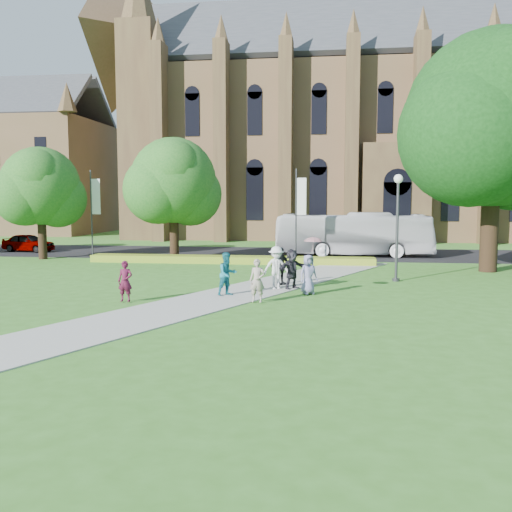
# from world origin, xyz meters

# --- Properties ---
(ground) EXTENTS (160.00, 160.00, 0.00)m
(ground) POSITION_xyz_m (0.00, 0.00, 0.00)
(ground) COLOR #377021
(ground) RESTS_ON ground
(road) EXTENTS (160.00, 10.00, 0.02)m
(road) POSITION_xyz_m (0.00, 20.00, 0.01)
(road) COLOR black
(road) RESTS_ON ground
(footpath) EXTENTS (15.58, 28.54, 0.04)m
(footpath) POSITION_xyz_m (0.00, 1.00, 0.02)
(footpath) COLOR #B2B2A8
(footpath) RESTS_ON ground
(flower_hedge) EXTENTS (18.00, 1.40, 0.45)m
(flower_hedge) POSITION_xyz_m (-2.00, 13.20, 0.23)
(flower_hedge) COLOR #A1A921
(flower_hedge) RESTS_ON ground
(cathedral) EXTENTS (52.60, 18.25, 28.00)m
(cathedral) POSITION_xyz_m (10.00, 39.73, 12.98)
(cathedral) COLOR brown
(cathedral) RESTS_ON ground
(building_west) EXTENTS (22.00, 14.00, 18.30)m
(building_west) POSITION_xyz_m (-34.00, 42.00, 9.21)
(building_west) COLOR brown
(building_west) RESTS_ON ground
(streetlamp) EXTENTS (0.44, 0.44, 5.24)m
(streetlamp) POSITION_xyz_m (7.50, 6.50, 3.30)
(streetlamp) COLOR #38383D
(streetlamp) RESTS_ON ground
(large_tree) EXTENTS (9.60, 9.60, 13.20)m
(large_tree) POSITION_xyz_m (13.00, 11.00, 8.37)
(large_tree) COLOR #332114
(large_tree) RESTS_ON ground
(street_tree_0) EXTENTS (5.20, 5.20, 7.50)m
(street_tree_0) POSITION_xyz_m (-15.00, 14.00, 4.87)
(street_tree_0) COLOR #332114
(street_tree_0) RESTS_ON ground
(street_tree_1) EXTENTS (5.60, 5.60, 8.05)m
(street_tree_1) POSITION_xyz_m (-6.00, 14.50, 5.22)
(street_tree_1) COLOR #332114
(street_tree_1) RESTS_ON ground
(banner_pole_0) EXTENTS (0.70, 0.10, 6.00)m
(banner_pole_0) POSITION_xyz_m (2.11, 15.20, 3.39)
(banner_pole_0) COLOR #38383D
(banner_pole_0) RESTS_ON ground
(banner_pole_1) EXTENTS (0.70, 0.10, 6.00)m
(banner_pole_1) POSITION_xyz_m (-11.89, 15.20, 3.39)
(banner_pole_1) COLOR #38383D
(banner_pole_1) RESTS_ON ground
(tour_coach) EXTENTS (11.08, 2.81, 3.07)m
(tour_coach) POSITION_xyz_m (5.85, 18.75, 1.56)
(tour_coach) COLOR white
(tour_coach) RESTS_ON road
(car_0) EXTENTS (4.26, 2.30, 1.37)m
(car_0) POSITION_xyz_m (-18.68, 18.70, 0.71)
(car_0) COLOR gray
(car_0) RESTS_ON road
(pedestrian_0) EXTENTS (0.59, 0.39, 1.61)m
(pedestrian_0) POSITION_xyz_m (-3.68, -0.80, 0.84)
(pedestrian_0) COLOR #4C112A
(pedestrian_0) RESTS_ON footpath
(pedestrian_1) EXTENTS (1.11, 1.09, 1.80)m
(pedestrian_1) POSITION_xyz_m (0.04, 1.12, 0.94)
(pedestrian_1) COLOR #196F7E
(pedestrian_1) RESTS_ON footpath
(pedestrian_2) EXTENTS (1.39, 1.06, 1.90)m
(pedestrian_2) POSITION_xyz_m (1.89, 3.16, 0.99)
(pedestrian_2) COLOR silver
(pedestrian_2) RESTS_ON footpath
(pedestrian_3) EXTENTS (1.05, 1.01, 1.76)m
(pedestrian_3) POSITION_xyz_m (1.96, 4.40, 0.92)
(pedestrian_3) COLOR black
(pedestrian_3) RESTS_ON footpath
(pedestrian_4) EXTENTS (0.97, 0.89, 1.67)m
(pedestrian_4) POSITION_xyz_m (3.37, 1.96, 0.87)
(pedestrian_4) COLOR slate
(pedestrian_4) RESTS_ON footpath
(pedestrian_5) EXTENTS (1.57, 1.52, 1.79)m
(pedestrian_5) POSITION_xyz_m (2.58, 3.27, 0.94)
(pedestrian_5) COLOR #24232A
(pedestrian_5) RESTS_ON footpath
(pedestrian_6) EXTENTS (0.64, 0.44, 1.69)m
(pedestrian_6) POSITION_xyz_m (1.48, -0.24, 0.89)
(pedestrian_6) COLOR gray
(pedestrian_6) RESTS_ON footpath
(parasol) EXTENTS (0.91, 0.91, 0.65)m
(parasol) POSITION_xyz_m (3.55, 2.06, 2.04)
(parasol) COLOR #D898A5
(parasol) RESTS_ON pedestrian_4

